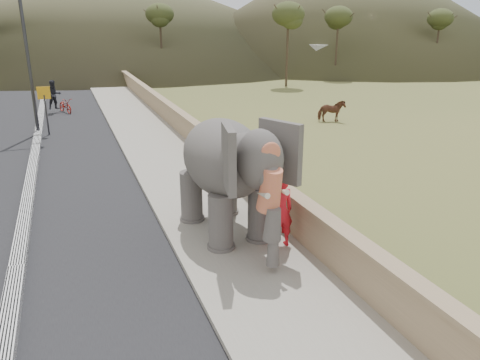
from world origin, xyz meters
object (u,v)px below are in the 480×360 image
at_px(lamppost, 32,33).
at_px(elephant_and_man, 225,174).
at_px(cow, 331,111).
at_px(motorcyclist, 59,100).

distance_m(lamppost, elephant_and_man, 15.37).
bearing_deg(cow, motorcyclist, 77.75).
bearing_deg(lamppost, motorcyclist, 82.15).
bearing_deg(cow, elephant_and_man, 156.64).
xyz_separation_m(cow, elephant_and_man, (-10.32, -11.84, 1.06)).
bearing_deg(lamppost, elephant_and_man, -71.75).
height_order(lamppost, motorcyclist, lamppost).
bearing_deg(motorcyclist, elephant_and_man, -78.95).
bearing_deg(elephant_and_man, motorcyclist, 101.05).
bearing_deg(cow, lamppost, 98.48).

